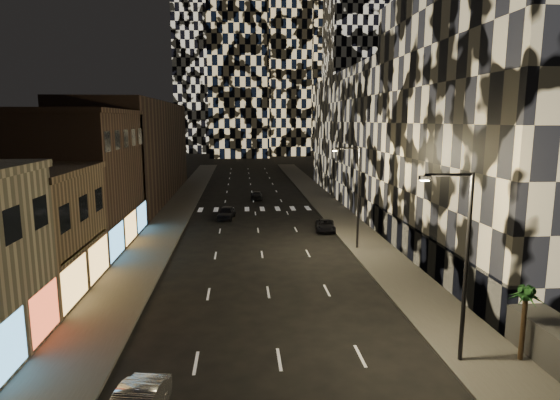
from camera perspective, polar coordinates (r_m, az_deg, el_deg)
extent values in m
cube|color=#47443F|center=(61.59, -12.46, -1.15)|extent=(4.00, 120.00, 0.15)
cube|color=#47443F|center=(62.15, 6.14, -0.88)|extent=(4.00, 120.00, 0.15)
cube|color=#4C4C47|center=(61.34, -10.51, -1.13)|extent=(0.20, 120.00, 0.15)
cube|color=#4C4C47|center=(61.78, 4.23, -0.91)|extent=(0.20, 120.00, 0.15)
cube|color=brown|center=(35.32, -30.38, -3.82)|extent=(10.00, 10.00, 8.00)
cube|color=#453027|center=(46.38, -24.02, 2.13)|extent=(10.00, 15.00, 12.00)
cube|color=#453027|center=(71.74, -17.19, 5.74)|extent=(10.00, 40.00, 14.00)
cube|color=#232326|center=(40.74, 27.70, 7.99)|extent=(16.00, 25.00, 22.00)
cube|color=#383838|center=(38.51, 16.81, -5.68)|extent=(0.60, 25.00, 3.00)
cube|color=#232326|center=(70.44, 13.26, 7.48)|extent=(16.00, 40.00, 18.00)
cylinder|color=black|center=(23.48, 21.74, -7.84)|extent=(0.20, 0.20, 9.00)
cylinder|color=black|center=(22.12, 19.90, 2.90)|extent=(2.20, 0.14, 0.14)
cube|color=black|center=(21.70, 17.24, 2.60)|extent=(0.50, 0.25, 0.18)
cube|color=#FFEAB2|center=(21.71, 17.22, 2.29)|extent=(0.35, 0.18, 0.06)
cylinder|color=black|center=(41.83, 9.54, 0.23)|extent=(0.20, 0.20, 9.00)
cylinder|color=black|center=(41.08, 8.22, 6.27)|extent=(2.20, 0.14, 0.14)
cube|color=black|center=(40.85, 6.70, 6.12)|extent=(0.50, 0.25, 0.18)
cube|color=#FFEAB2|center=(40.86, 6.70, 5.95)|extent=(0.35, 0.18, 0.06)
imported|color=black|center=(55.13, -6.57, -1.54)|extent=(2.33, 4.55, 1.48)
imported|color=black|center=(68.30, -2.86, 0.58)|extent=(1.86, 4.22, 1.21)
imported|color=black|center=(49.06, 5.56, -3.12)|extent=(2.45, 4.43, 1.17)
cylinder|color=#47331E|center=(25.69, 27.49, -13.70)|extent=(0.24, 0.24, 3.14)
sphere|color=#1B4D1D|center=(25.09, 27.81, -10.09)|extent=(0.69, 0.69, 0.69)
cone|color=#1B4D1D|center=(25.27, 28.21, -10.10)|extent=(1.39, 0.53, 0.83)
cone|color=#1B4D1D|center=(25.33, 27.75, -10.01)|extent=(0.87, 1.33, 0.83)
cone|color=#1B4D1D|center=(25.23, 27.33, -10.06)|extent=(0.80, 1.35, 0.83)
cone|color=#1B4D1D|center=(25.03, 27.25, -10.21)|extent=(1.39, 0.61, 0.83)
cone|color=#1B4D1D|center=(24.89, 27.59, -10.35)|extent=(1.25, 1.03, 0.83)
cone|color=#1B4D1D|center=(24.91, 28.09, -10.37)|extent=(0.32, 1.37, 0.83)
cone|color=#1B4D1D|center=(25.08, 28.36, -10.26)|extent=(1.21, 1.09, 0.83)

